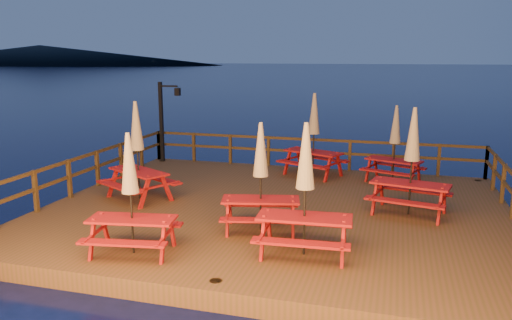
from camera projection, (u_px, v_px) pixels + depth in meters
The scene contains 13 objects.
ground at pixel (276, 221), 13.37m from camera, with size 500.00×500.00×0.00m, color black.
deck at pixel (276, 214), 13.32m from camera, with size 12.00×10.00×0.40m, color #4B3618.
deck_piles at pixel (276, 232), 13.43m from camera, with size 11.44×9.44×1.40m.
railing at pixel (290, 165), 14.80m from camera, with size 11.80×9.75×1.10m.
lamp_post at pixel (165, 114), 18.64m from camera, with size 0.85×0.18×3.00m.
headland_left at pixel (40, 55), 234.07m from camera, with size 180.00×84.00×9.00m, color black.
picnic_table_0 at pixel (305, 188), 9.85m from camera, with size 1.98×1.67×2.70m.
picnic_table_1 at pixel (314, 133), 16.52m from camera, with size 2.40×2.23×2.76m.
picnic_table_2 at pixel (261, 175), 11.26m from camera, with size 2.04×1.81×2.52m.
picnic_table_3 at pixel (137, 149), 13.75m from camera, with size 2.44×2.30×2.75m.
picnic_table_4 at pixel (395, 143), 15.66m from camera, with size 2.09×1.91×2.45m.
picnic_table_5 at pixel (131, 192), 9.95m from camera, with size 1.95×1.69×2.49m.
picnic_table_6 at pixel (412, 160), 12.41m from camera, with size 2.20×1.94×2.72m.
Camera 1 is at (2.97, -12.40, 4.37)m, focal length 35.00 mm.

